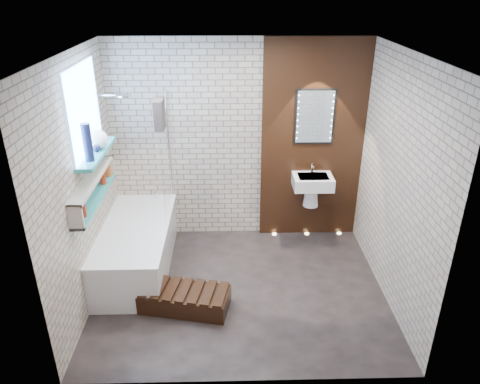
{
  "coord_description": "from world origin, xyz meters",
  "views": [
    {
      "loc": [
        -0.11,
        -4.19,
        3.21
      ],
      "look_at": [
        0.0,
        0.15,
        1.15
      ],
      "focal_mm": 34.0,
      "sensor_mm": 36.0,
      "label": 1
    }
  ],
  "objects_px": {
    "walnut_step": "(185,299)",
    "bath_screen": "(165,156)",
    "led_mirror": "(315,117)",
    "bathtub": "(137,247)",
    "washbasin": "(312,186)"
  },
  "relations": [
    {
      "from": "walnut_step",
      "to": "bath_screen",
      "type": "bearing_deg",
      "value": 102.78
    },
    {
      "from": "led_mirror",
      "to": "walnut_step",
      "type": "bearing_deg",
      "value": -135.33
    },
    {
      "from": "bath_screen",
      "to": "walnut_step",
      "type": "bearing_deg",
      "value": -77.22
    },
    {
      "from": "bathtub",
      "to": "bath_screen",
      "type": "xyz_separation_m",
      "value": [
        0.35,
        0.44,
        0.99
      ]
    },
    {
      "from": "bath_screen",
      "to": "led_mirror",
      "type": "relative_size",
      "value": 2.0
    },
    {
      "from": "washbasin",
      "to": "bathtub",
      "type": "bearing_deg",
      "value": -163.99
    },
    {
      "from": "washbasin",
      "to": "walnut_step",
      "type": "relative_size",
      "value": 0.62
    },
    {
      "from": "washbasin",
      "to": "led_mirror",
      "type": "relative_size",
      "value": 0.83
    },
    {
      "from": "bathtub",
      "to": "washbasin",
      "type": "bearing_deg",
      "value": 16.01
    },
    {
      "from": "bath_screen",
      "to": "washbasin",
      "type": "relative_size",
      "value": 2.41
    },
    {
      "from": "bath_screen",
      "to": "walnut_step",
      "type": "distance_m",
      "value": 1.7
    },
    {
      "from": "bathtub",
      "to": "led_mirror",
      "type": "height_order",
      "value": "led_mirror"
    },
    {
      "from": "bathtub",
      "to": "led_mirror",
      "type": "relative_size",
      "value": 2.49
    },
    {
      "from": "bathtub",
      "to": "washbasin",
      "type": "relative_size",
      "value": 3.0
    },
    {
      "from": "bathtub",
      "to": "walnut_step",
      "type": "bearing_deg",
      "value": -50.2
    }
  ]
}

